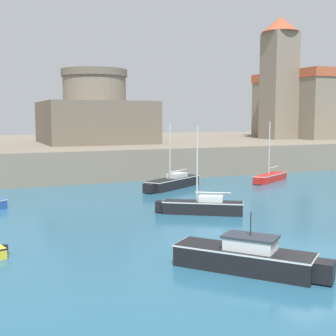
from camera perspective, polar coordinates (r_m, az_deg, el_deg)
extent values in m
plane|color=#28607F|center=(21.85, 16.56, -9.66)|extent=(200.00, 200.00, 0.00)
cube|color=gray|center=(61.68, -10.44, 2.05)|extent=(120.00, 40.00, 2.89)
cube|color=black|center=(18.56, 9.17, -10.96)|extent=(4.54, 5.06, 0.86)
cube|color=black|center=(17.91, 18.51, -11.86)|extent=(1.06, 1.04, 0.73)
cube|color=white|center=(18.45, 9.19, -9.81)|extent=(4.58, 5.11, 0.07)
cube|color=silver|center=(18.30, 10.01, -9.07)|extent=(2.05, 2.15, 0.47)
cube|color=#2D333D|center=(18.23, 10.02, -8.24)|extent=(2.21, 2.32, 0.08)
cylinder|color=black|center=(18.11, 10.05, -6.74)|extent=(0.04, 0.04, 0.90)
cube|color=black|center=(28.63, 4.26, -4.84)|extent=(4.67, 3.53, 0.77)
cube|color=black|center=(28.98, -1.00, -4.68)|extent=(0.75, 0.79, 0.66)
cube|color=white|center=(28.57, 4.27, -4.15)|extent=(4.71, 3.56, 0.07)
cylinder|color=silver|center=(28.27, 3.58, 0.49)|extent=(0.10, 0.10, 4.55)
cylinder|color=silver|center=(28.42, 5.49, -3.01)|extent=(1.87, 1.23, 0.08)
cube|color=silver|center=(28.49, 5.24, -3.74)|extent=(1.64, 1.43, 0.36)
cube|color=red|center=(43.82, 12.37, -1.14)|extent=(4.84, 3.51, 0.68)
cube|color=red|center=(41.36, 10.84, -1.55)|extent=(0.77, 0.81, 0.58)
cube|color=white|center=(43.78, 12.37, -0.76)|extent=(4.88, 3.55, 0.07)
cylinder|color=silver|center=(43.22, 12.25, 2.41)|extent=(0.10, 0.10, 4.80)
cylinder|color=silver|center=(44.28, 12.71, 0.08)|extent=(1.95, 1.20, 0.08)
cube|color=black|center=(38.73, 0.61, -1.85)|extent=(5.83, 4.42, 0.83)
cube|color=black|center=(36.04, -2.33, -2.47)|extent=(0.96, 1.01, 0.70)
cube|color=white|center=(38.67, 0.61, -1.31)|extent=(5.89, 4.46, 0.07)
cylinder|color=silver|center=(38.06, 0.24, 2.15)|extent=(0.10, 0.10, 4.64)
cylinder|color=silver|center=(39.22, 1.22, -0.33)|extent=(2.32, 1.51, 0.08)
cube|color=silver|center=(39.14, 1.10, -0.89)|extent=(2.05, 1.81, 0.36)
cube|color=black|center=(21.44, -19.24, -9.29)|extent=(0.25, 0.25, 0.36)
cube|color=gray|center=(70.98, 16.86, 6.87)|extent=(10.25, 14.32, 8.08)
cube|color=#B25133|center=(71.20, 16.98, 10.60)|extent=(10.46, 14.60, 1.20)
cube|color=gray|center=(65.07, 13.38, 9.68)|extent=(3.76, 3.76, 14.07)
cone|color=#B25133|center=(66.06, 13.57, 16.65)|extent=(4.89, 4.89, 2.00)
cube|color=#685E4F|center=(54.66, -8.87, 5.52)|extent=(11.85, 11.85, 4.68)
cylinder|color=gray|center=(54.66, -8.90, 7.00)|extent=(7.12, 7.12, 7.50)
cylinder|color=#685E4F|center=(54.88, -8.97, 11.34)|extent=(7.48, 7.48, 0.80)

